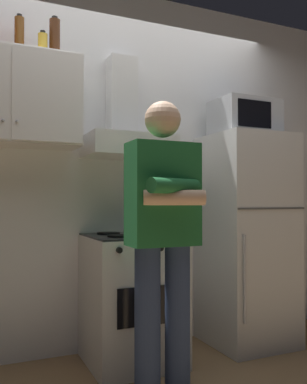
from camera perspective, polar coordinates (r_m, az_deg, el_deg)
name	(u,v)px	position (r m, az deg, el deg)	size (l,w,h in m)	color
ground_plane	(154,375)	(2.84, 0.00, -23.92)	(7.00, 7.00, 0.00)	olive
back_wall_tiled	(122,168)	(3.19, -4.38, 3.37)	(4.80, 0.10, 2.70)	white
upper_cabinet	(8,98)	(2.85, -19.45, 12.13)	(0.90, 0.37, 0.60)	white
stove_oven	(132,298)	(2.90, -2.99, -14.39)	(0.60, 0.62, 0.87)	white
range_hood	(126,131)	(2.99, -3.83, 8.46)	(0.60, 0.44, 0.75)	white
refrigerator	(246,239)	(3.30, 12.70, -6.32)	(0.60, 0.62, 1.60)	silver
microwave	(244,119)	(3.37, 12.42, 9.84)	(0.48, 0.37, 0.28)	#B7BABF
person_standing	(163,236)	(2.26, 1.35, -6.11)	(0.38, 0.33, 1.64)	navy
cooking_pot	(157,225)	(2.77, 0.43, -4.61)	(0.32, 0.22, 0.11)	#B7BABF
bottle_spice_jar	(43,44)	(2.95, -15.03, 19.15)	(0.06, 0.06, 0.15)	gold
bottle_rum_dark	(55,38)	(2.99, -13.47, 20.00)	(0.07, 0.07, 0.27)	#47230F
bottle_beer_brown	(19,36)	(3.03, -18.02, 19.81)	(0.06, 0.06, 0.27)	brown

